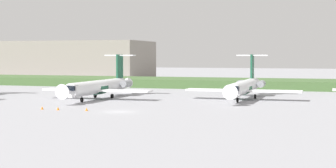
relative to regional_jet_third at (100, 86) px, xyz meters
name	(u,v)px	position (x,y,z in m)	size (l,w,h in m)	color
ground_plane	(174,97)	(13.23, 8.51, -2.54)	(500.00, 500.00, 0.00)	#939399
grass_berm	(212,83)	(13.23, 44.55, -1.39)	(320.00, 20.00, 2.29)	#426033
regional_jet_third	(100,86)	(0.00, 0.00, 0.00)	(22.81, 31.00, 9.00)	white
regional_jet_fourth	(244,87)	(28.17, 7.72, 0.00)	(22.81, 31.00, 9.00)	white
distant_hangar	(61,60)	(-53.95, 81.78, 4.47)	(67.15, 27.70, 14.01)	gray
safety_cone_front_marker	(42,108)	(-0.04, -22.10, -2.26)	(0.44, 0.44, 0.55)	orange
safety_cone_mid_marker	(58,109)	(2.97, -22.30, -2.26)	(0.44, 0.44, 0.55)	orange
safety_cone_rear_marker	(87,109)	(7.83, -21.88, -2.26)	(0.44, 0.44, 0.55)	orange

